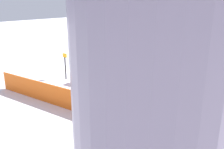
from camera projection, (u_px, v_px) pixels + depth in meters
The scene contains 5 objects.
ground_plane at pixel (120, 95), 14.59m from camera, with size 120.00×120.00×0.00m, color white.
grind_box at pixel (120, 91), 14.51m from camera, with size 7.86×0.79×0.59m.
snowboarder at pixel (121, 73), 14.14m from camera, with size 1.46×0.76×1.50m.
safety_fence at pixel (84, 104), 11.83m from camera, with size 13.56×0.06×1.16m, color orange.
trail_marker at pixel (65, 65), 17.32m from camera, with size 0.40×0.10×1.94m.
Camera 1 is at (-7.39, 11.41, 5.47)m, focal length 37.82 mm.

